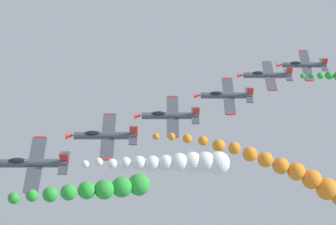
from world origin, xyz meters
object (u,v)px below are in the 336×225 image
(airplane_right_outer, at_px, (225,95))
(airplane_trailing, at_px, (266,75))
(airplane_high_slot, at_px, (303,65))
(airplane_left_inner, at_px, (31,163))
(airplane_right_inner, at_px, (104,135))
(airplane_left_outer, at_px, (169,116))

(airplane_right_outer, bearing_deg, airplane_trailing, -40.04)
(airplane_right_outer, distance_m, airplane_high_slot, 28.62)
(airplane_left_inner, height_order, airplane_right_inner, airplane_right_inner)
(airplane_left_outer, xyz_separation_m, airplane_trailing, (22.14, -18.69, 4.54))
(airplane_left_inner, relative_size, airplane_trailing, 1.00)
(airplane_left_outer, relative_size, airplane_right_outer, 1.00)
(airplane_trailing, bearing_deg, airplane_left_outer, 139.83)
(airplane_right_outer, bearing_deg, airplane_left_inner, 141.70)
(airplane_right_inner, height_order, airplane_right_outer, airplane_right_outer)
(airplane_left_inner, xyz_separation_m, airplane_high_slot, (56.93, -45.66, 8.31))
(airplane_left_outer, bearing_deg, airplane_trailing, -40.17)
(airplane_right_inner, bearing_deg, airplane_trailing, -40.38)
(airplane_right_outer, distance_m, airplane_trailing, 13.75)
(airplane_right_inner, height_order, airplane_trailing, airplane_trailing)
(airplane_left_inner, height_order, airplane_high_slot, airplane_high_slot)
(airplane_left_inner, bearing_deg, airplane_left_outer, -37.25)
(airplane_high_slot, bearing_deg, airplane_right_outer, 140.59)
(airplane_left_outer, xyz_separation_m, airplane_high_slot, (33.73, -28.02, 5.65))
(airplane_left_inner, xyz_separation_m, airplane_right_outer, (35.01, -27.65, 4.52))
(airplane_left_outer, height_order, airplane_right_outer, airplane_right_outer)
(airplane_left_outer, bearing_deg, airplane_high_slot, -39.71)
(airplane_left_inner, relative_size, airplane_right_outer, 1.00)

